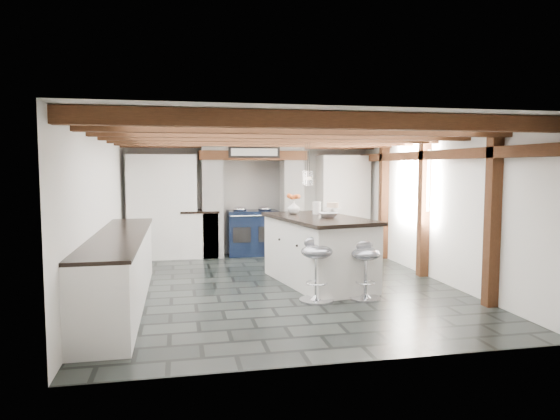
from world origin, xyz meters
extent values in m
plane|color=black|center=(0.00, 0.00, 0.00)|extent=(6.00, 6.00, 0.00)
plane|color=white|center=(0.00, 3.00, 1.15)|extent=(5.00, 0.00, 5.00)
plane|color=white|center=(-2.50, 0.00, 1.15)|extent=(0.00, 6.00, 6.00)
plane|color=white|center=(2.50, 0.00, 1.15)|extent=(0.00, 6.00, 6.00)
plane|color=white|center=(0.00, 0.00, 2.30)|extent=(6.00, 6.00, 0.00)
cube|color=white|center=(-0.80, 2.70, 0.95)|extent=(0.40, 0.60, 1.90)
cube|color=white|center=(0.80, 2.70, 0.95)|extent=(0.40, 0.60, 1.90)
cube|color=#502B17|center=(0.00, 2.70, 1.99)|extent=(2.10, 0.65, 0.18)
cube|color=white|center=(0.00, 2.70, 2.15)|extent=(2.00, 0.60, 0.31)
cube|color=black|center=(0.00, 2.38, 2.05)|extent=(1.00, 0.03, 0.22)
cube|color=silver|center=(0.00, 2.36, 2.05)|extent=(0.90, 0.01, 0.14)
cube|color=white|center=(-1.75, 2.70, 1.00)|extent=(1.30, 0.58, 2.00)
cube|color=white|center=(1.90, 2.70, 1.00)|extent=(1.00, 0.58, 2.00)
cube|color=white|center=(-2.20, -0.60, 0.44)|extent=(0.60, 3.80, 0.88)
cube|color=black|center=(-2.20, -0.60, 0.90)|extent=(0.64, 3.80, 0.04)
cube|color=white|center=(-1.05, 2.70, 0.44)|extent=(0.70, 0.60, 0.88)
cube|color=black|center=(-1.05, 2.70, 0.90)|extent=(0.74, 0.64, 0.04)
cube|color=#502B17|center=(2.42, 0.00, 1.95)|extent=(0.15, 5.80, 0.14)
plane|color=white|center=(2.48, 0.60, 1.55)|extent=(0.00, 0.90, 0.90)
cube|color=#502B17|center=(0.00, -2.60, 2.21)|extent=(5.00, 0.16, 0.16)
cube|color=#502B17|center=(0.00, -1.73, 2.21)|extent=(5.00, 0.16, 0.16)
cube|color=#502B17|center=(0.00, -0.87, 2.21)|extent=(5.00, 0.16, 0.16)
cube|color=#502B17|center=(0.00, 0.00, 2.21)|extent=(5.00, 0.16, 0.16)
cube|color=#502B17|center=(0.00, 0.87, 2.21)|extent=(5.00, 0.16, 0.16)
cube|color=#502B17|center=(0.00, 1.73, 2.21)|extent=(5.00, 0.16, 0.16)
cube|color=#502B17|center=(0.00, 2.60, 2.21)|extent=(5.00, 0.16, 0.16)
cube|color=#502B17|center=(2.42, -1.60, 1.15)|extent=(0.15, 0.15, 2.30)
cube|color=#502B17|center=(2.42, 0.20, 1.15)|extent=(0.15, 0.15, 2.30)
cube|color=#502B17|center=(2.42, 1.80, 1.15)|extent=(0.15, 0.15, 2.30)
cylinder|color=black|center=(0.45, -0.05, 1.93)|extent=(0.01, 0.01, 0.56)
cylinder|color=white|center=(0.45, -0.05, 1.60)|extent=(0.09, 0.09, 0.22)
cylinder|color=black|center=(0.50, 0.25, 1.93)|extent=(0.01, 0.01, 0.56)
cylinder|color=white|center=(0.50, 0.25, 1.60)|extent=(0.09, 0.09, 0.22)
cylinder|color=black|center=(0.55, 0.55, 1.93)|extent=(0.01, 0.01, 0.56)
cylinder|color=white|center=(0.55, 0.55, 1.60)|extent=(0.09, 0.09, 0.22)
cube|color=black|center=(0.00, 2.68, 0.45)|extent=(1.00, 0.60, 0.90)
ellipsoid|color=silver|center=(-0.25, 2.68, 0.93)|extent=(0.28, 0.28, 0.11)
ellipsoid|color=silver|center=(0.25, 2.68, 0.93)|extent=(0.28, 0.28, 0.11)
cylinder|color=silver|center=(0.00, 2.36, 0.82)|extent=(0.95, 0.03, 0.03)
cube|color=black|center=(-0.25, 2.38, 0.45)|extent=(0.35, 0.02, 0.30)
cube|color=black|center=(0.25, 2.38, 0.45)|extent=(0.35, 0.02, 0.30)
cube|color=white|center=(0.62, 0.04, 0.48)|extent=(1.34, 2.12, 0.96)
cube|color=black|center=(0.62, 0.04, 0.99)|extent=(1.44, 2.23, 0.05)
imported|color=white|center=(0.35, 0.55, 1.12)|extent=(0.23, 0.23, 0.21)
ellipsoid|color=#C5501B|center=(0.35, 0.55, 1.29)|extent=(0.22, 0.22, 0.13)
cylinder|color=white|center=(0.71, 0.45, 1.12)|extent=(0.13, 0.13, 0.20)
imported|color=white|center=(0.75, -0.05, 1.05)|extent=(0.33, 0.33, 0.07)
cylinder|color=white|center=(0.88, 0.15, 1.07)|extent=(0.05, 0.05, 0.11)
cylinder|color=white|center=(0.88, 0.15, 1.14)|extent=(0.24, 0.24, 0.02)
cylinder|color=tan|center=(0.88, 0.15, 1.18)|extent=(0.19, 0.19, 0.08)
cylinder|color=silver|center=(0.99, -0.98, 0.01)|extent=(0.42, 0.42, 0.03)
cone|color=silver|center=(0.99, -0.98, 0.06)|extent=(0.19, 0.19, 0.08)
cylinder|color=silver|center=(0.99, -0.98, 0.32)|extent=(0.05, 0.05, 0.53)
torus|color=silver|center=(0.99, -0.98, 0.23)|extent=(0.27, 0.27, 0.02)
ellipsoid|color=gray|center=(0.99, -0.98, 0.62)|extent=(0.41, 0.41, 0.17)
ellipsoid|color=gray|center=(0.98, -0.88, 0.71)|extent=(0.28, 0.13, 0.15)
cylinder|color=silver|center=(0.32, -0.95, 0.02)|extent=(0.46, 0.46, 0.03)
cone|color=silver|center=(0.32, -0.95, 0.06)|extent=(0.21, 0.21, 0.08)
cylinder|color=silver|center=(0.32, -0.95, 0.34)|extent=(0.05, 0.05, 0.57)
torus|color=silver|center=(0.32, -0.95, 0.25)|extent=(0.29, 0.29, 0.02)
ellipsoid|color=gray|center=(0.32, -0.95, 0.66)|extent=(0.45, 0.45, 0.19)
ellipsoid|color=gray|center=(0.33, -0.84, 0.77)|extent=(0.30, 0.14, 0.16)
camera|label=1|loc=(-1.44, -7.17, 1.78)|focal=32.00mm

